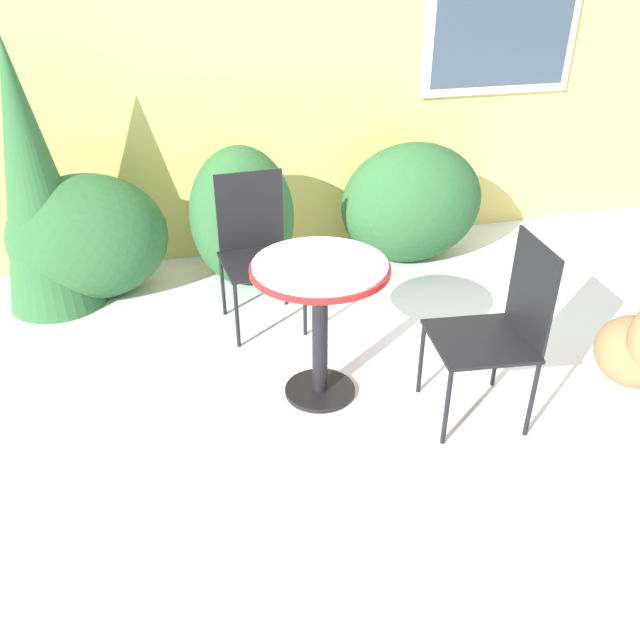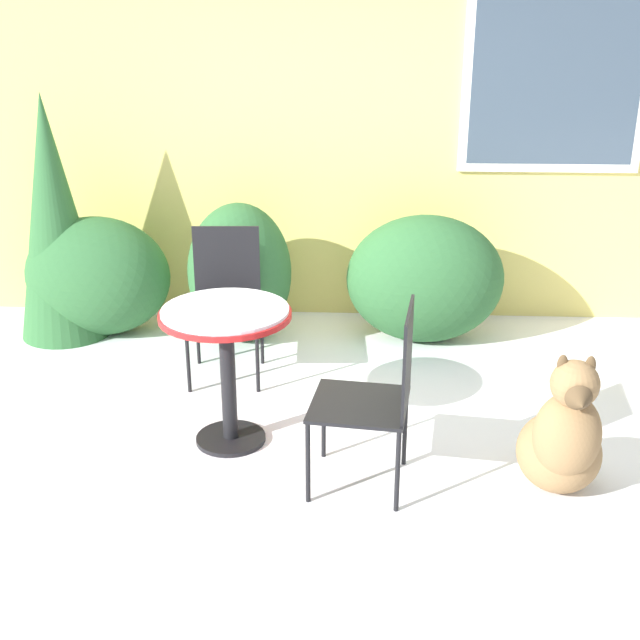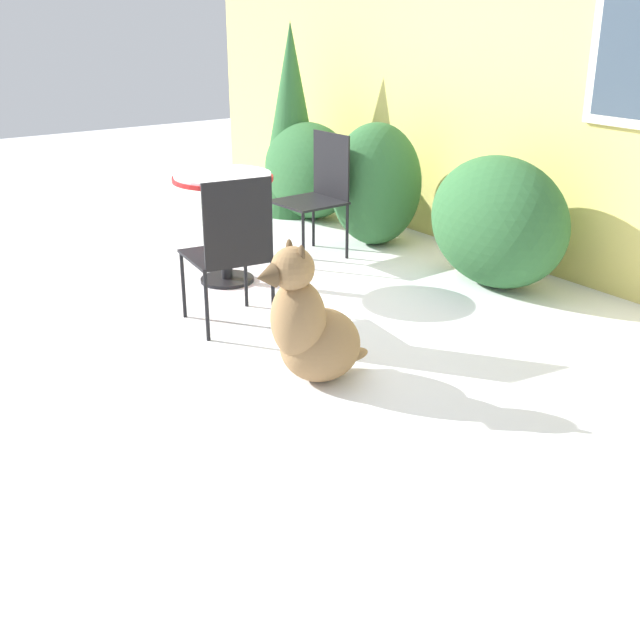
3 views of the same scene
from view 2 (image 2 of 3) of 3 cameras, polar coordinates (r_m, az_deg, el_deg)
name	(u,v)px [view 2 (image 2 of 3)]	position (r m, az deg, el deg)	size (l,w,h in m)	color
ground_plane	(315,456)	(4.37, -0.39, -9.63)	(16.00, 16.00, 0.00)	white
house_wall	(343,138)	(6.00, 1.66, 12.79)	(8.00, 0.10, 2.66)	#E5D16B
shrub_left	(98,276)	(6.01, -15.51, 3.01)	(1.05, 0.70, 0.87)	#2D6033
shrub_middle	(240,273)	(5.70, -5.73, 3.37)	(0.73, 0.75, 0.99)	#2D6033
shrub_right	(425,279)	(5.71, 7.46, 2.89)	(1.11, 0.72, 0.92)	#2D6033
evergreen_bush	(55,218)	(5.97, -18.35, 6.87)	(0.65, 0.65, 1.73)	#2D6033
patio_table	(226,339)	(4.27, -6.68, -1.33)	(0.70, 0.70, 0.78)	black
patio_chair_near_table	(226,298)	(5.16, -6.71, 1.59)	(0.49, 0.49, 0.95)	black
patio_chair_far_side	(378,392)	(3.90, 4.13, -5.11)	(0.52, 0.52, 0.95)	black
dog	(563,440)	(4.09, 16.87, -8.18)	(0.44, 0.67, 0.78)	#937047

